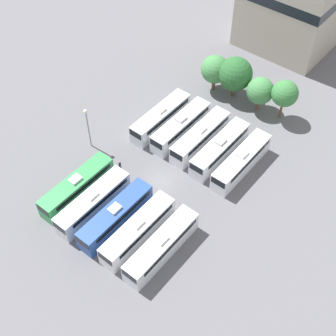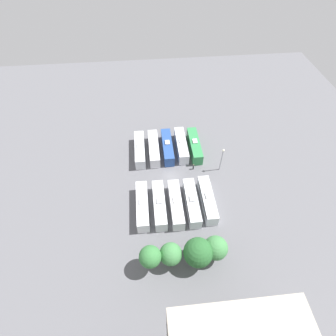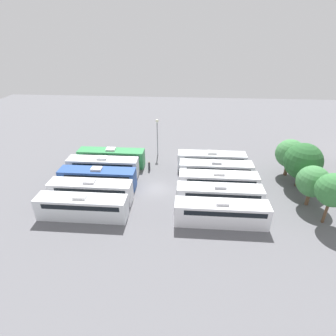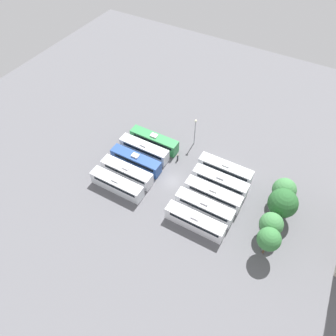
# 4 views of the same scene
# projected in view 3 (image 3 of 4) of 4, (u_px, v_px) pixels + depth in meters

# --- Properties ---
(ground_plane) EXTENTS (124.83, 124.83, 0.00)m
(ground_plane) POSITION_uv_depth(u_px,v_px,m) (156.00, 189.00, 40.90)
(ground_plane) COLOR slate
(bus_0) EXTENTS (2.62, 11.78, 3.44)m
(bus_0) POSITION_uv_depth(u_px,v_px,m) (112.00, 157.00, 47.15)
(bus_0) COLOR #338C4C
(bus_0) RESTS_ON ground_plane
(bus_1) EXTENTS (2.62, 11.78, 3.44)m
(bus_1) POSITION_uv_depth(u_px,v_px,m) (103.00, 166.00, 44.04)
(bus_1) COLOR silver
(bus_1) RESTS_ON ground_plane
(bus_2) EXTENTS (2.62, 11.78, 3.44)m
(bus_2) POSITION_uv_depth(u_px,v_px,m) (98.00, 178.00, 40.64)
(bus_2) COLOR #284C93
(bus_2) RESTS_ON ground_plane
(bus_3) EXTENTS (2.62, 11.78, 3.44)m
(bus_3) POSITION_uv_depth(u_px,v_px,m) (91.00, 191.00, 37.38)
(bus_3) COLOR silver
(bus_3) RESTS_ON ground_plane
(bus_4) EXTENTS (2.62, 11.78, 3.44)m
(bus_4) POSITION_uv_depth(u_px,v_px,m) (82.00, 206.00, 34.05)
(bus_4) COLOR silver
(bus_4) RESTS_ON ground_plane
(bus_5) EXTENTS (2.62, 11.78, 3.44)m
(bus_5) POSITION_uv_depth(u_px,v_px,m) (212.00, 160.00, 45.95)
(bus_5) COLOR silver
(bus_5) RESTS_ON ground_plane
(bus_6) EXTENTS (2.62, 11.78, 3.44)m
(bus_6) POSITION_uv_depth(u_px,v_px,m) (216.00, 170.00, 42.71)
(bus_6) COLOR silver
(bus_6) RESTS_ON ground_plane
(bus_7) EXTENTS (2.62, 11.78, 3.44)m
(bus_7) POSITION_uv_depth(u_px,v_px,m) (218.00, 182.00, 39.50)
(bus_7) COLOR silver
(bus_7) RESTS_ON ground_plane
(bus_8) EXTENTS (2.62, 11.78, 3.44)m
(bus_8) POSITION_uv_depth(u_px,v_px,m) (219.00, 196.00, 36.26)
(bus_8) COLOR silver
(bus_8) RESTS_ON ground_plane
(bus_9) EXTENTS (2.62, 11.78, 3.44)m
(bus_9) POSITION_uv_depth(u_px,v_px,m) (222.00, 212.00, 32.93)
(bus_9) COLOR white
(bus_9) RESTS_ON ground_plane
(worker_person) EXTENTS (0.36, 0.36, 1.75)m
(worker_person) POSITION_uv_depth(u_px,v_px,m) (149.00, 166.00, 45.88)
(worker_person) COLOR #333338
(worker_person) RESTS_ON ground_plane
(light_pole) EXTENTS (0.60, 0.60, 7.25)m
(light_pole) POSITION_uv_depth(u_px,v_px,m) (157.00, 131.00, 49.77)
(light_pole) COLOR gray
(light_pole) RESTS_ON ground_plane
(tree_0) EXTENTS (4.65, 4.65, 6.37)m
(tree_0) POSITION_uv_depth(u_px,v_px,m) (290.00, 153.00, 42.98)
(tree_0) COLOR brown
(tree_0) RESTS_ON ground_plane
(tree_1) EXTENTS (5.60, 5.60, 7.17)m
(tree_1) POSITION_uv_depth(u_px,v_px,m) (303.00, 161.00, 39.68)
(tree_1) COLOR brown
(tree_1) RESTS_ON ground_plane
(tree_2) EXTENTS (4.34, 4.34, 6.00)m
(tree_2) POSITION_uv_depth(u_px,v_px,m) (313.00, 181.00, 35.50)
(tree_2) COLOR brown
(tree_2) RESTS_ON ground_plane
(tree_3) EXTENTS (4.16, 4.16, 7.00)m
(tree_3) POSITION_uv_depth(u_px,v_px,m) (333.00, 190.00, 31.57)
(tree_3) COLOR brown
(tree_3) RESTS_ON ground_plane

